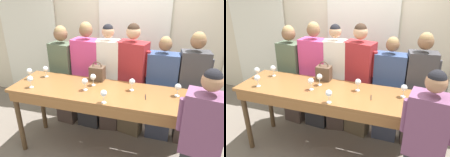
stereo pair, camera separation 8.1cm
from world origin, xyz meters
TOP-DOWN VIEW (x-y plane):
  - ground_plane at (0.00, 0.00)m, footprint 18.00×18.00m
  - wall_back at (0.00, 1.43)m, footprint 12.00×0.06m
  - curtain_panel_left at (-2.15, 1.36)m, footprint 1.25×0.03m
  - curtain_panel_center at (0.00, 1.36)m, footprint 1.25×0.03m
  - tasting_bar at (0.00, -0.03)m, footprint 2.69×0.71m
  - wine_bottle at (1.18, 0.01)m, footprint 0.08×0.08m
  - handbag at (-0.29, 0.30)m, footprint 0.21×0.14m
  - wine_glass_front_left at (-1.24, 0.05)m, footprint 0.08×0.08m
  - wine_glass_front_mid at (-1.06, 0.19)m, footprint 0.08×0.08m
  - wine_glass_front_right at (0.26, 0.11)m, footprint 0.08×0.08m
  - wine_glass_center_left at (-1.05, -0.19)m, footprint 0.08×0.08m
  - wine_glass_center_mid at (0.01, -0.30)m, footprint 0.08×0.08m
  - wine_glass_center_right at (-0.33, -0.06)m, footprint 0.08×0.08m
  - wine_glass_back_left at (0.83, 0.12)m, footprint 0.08×0.08m
  - wine_glass_back_mid at (-0.28, 0.11)m, footprint 0.08×0.08m
  - pen at (0.46, -0.03)m, footprint 0.03×0.13m
  - guest_olive_jacket at (-0.99, 0.60)m, footprint 0.50×0.31m
  - guest_pink_top at (-0.57, 0.60)m, footprint 0.55×0.30m
  - guest_cream_sweater at (-0.22, 0.60)m, footprint 0.46×0.28m
  - guest_striped_shirt at (0.15, 0.60)m, footprint 0.55×0.35m
  - guest_navy_coat at (0.61, 0.60)m, footprint 0.55×0.25m
  - guest_beige_cap at (1.02, 0.60)m, footprint 0.50×0.27m
  - host_pouring at (1.07, -0.54)m, footprint 0.49×0.30m
  - potted_plant at (-1.76, 1.12)m, footprint 0.26×0.26m

SIDE VIEW (x-z plane):
  - ground_plane at x=0.00m, z-range 0.00..0.00m
  - potted_plant at x=-1.76m, z-range 0.00..0.55m
  - guest_navy_coat at x=0.61m, z-range 0.01..1.66m
  - host_pouring at x=1.07m, z-range 0.02..1.67m
  - guest_olive_jacket at x=-0.99m, z-range 0.03..1.74m
  - guest_beige_cap at x=1.02m, z-range 0.04..1.77m
  - tasting_bar at x=0.00m, z-range 0.39..1.42m
  - guest_pink_top at x=-0.57m, z-range 0.01..1.80m
  - guest_striped_shirt at x=0.15m, z-range 0.01..1.82m
  - guest_cream_sweater at x=-0.22m, z-range 0.03..1.80m
  - pen at x=0.46m, z-range 1.03..1.03m
  - handbag at x=-0.29m, z-range 0.99..1.27m
  - wine_glass_front_left at x=-1.24m, z-range 1.06..1.22m
  - wine_glass_front_right at x=0.26m, z-range 1.06..1.22m
  - wine_glass_center_mid at x=0.01m, z-range 1.06..1.22m
  - wine_glass_back_mid at x=-0.28m, z-range 1.06..1.22m
  - wine_glass_front_mid at x=-1.06m, z-range 1.06..1.23m
  - wine_glass_center_left at x=-1.05m, z-range 1.06..1.23m
  - wine_glass_center_right at x=-0.33m, z-range 1.06..1.23m
  - wine_glass_back_left at x=0.83m, z-range 1.06..1.23m
  - wine_bottle at x=1.18m, z-range 0.98..1.33m
  - curtain_panel_left at x=-2.15m, z-range 0.00..2.69m
  - curtain_panel_center at x=0.00m, z-range 0.00..2.69m
  - wall_back at x=0.00m, z-range 0.00..2.80m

